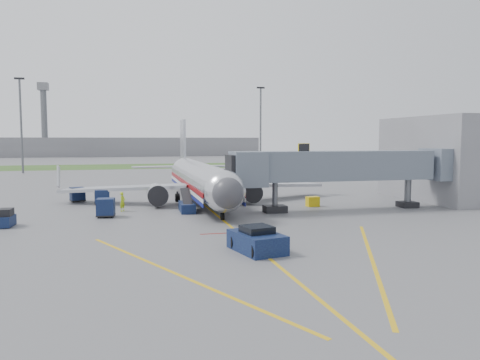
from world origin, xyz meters
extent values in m
plane|color=#565659|center=(0.00, 0.00, 0.00)|extent=(400.00, 400.00, 0.00)
cube|color=#2D4C1E|center=(0.00, 90.00, 0.01)|extent=(300.00, 25.00, 0.01)
cube|color=gold|center=(0.00, -2.00, 0.00)|extent=(0.25, 50.00, 0.01)
cube|color=maroon|center=(0.00, -4.00, 0.00)|extent=(6.00, 0.25, 0.01)
cube|color=gold|center=(-6.00, -14.00, 0.00)|extent=(9.52, 20.04, 0.01)
cube|color=gold|center=(6.00, -14.00, 0.00)|extent=(9.52, 20.04, 0.01)
cylinder|color=silver|center=(0.00, 15.00, 2.70)|extent=(3.80, 28.00, 3.80)
sphere|color=silver|center=(0.00, 1.00, 2.70)|extent=(3.80, 3.80, 3.80)
sphere|color=#38383D|center=(0.00, -0.30, 2.70)|extent=(2.74, 2.74, 2.74)
cube|color=black|center=(0.00, 0.60, 3.25)|extent=(2.20, 1.20, 0.55)
cone|color=silver|center=(0.00, 31.50, 2.70)|extent=(3.80, 5.00, 3.80)
cube|color=#B7BAC1|center=(0.00, 31.00, 6.70)|extent=(0.35, 4.20, 7.00)
cube|color=#B7BAC1|center=(-8.50, 15.00, 1.80)|extent=(15.10, 8.59, 1.13)
cube|color=#B7BAC1|center=(8.50, 15.00, 1.80)|extent=(15.10, 8.59, 1.13)
cylinder|color=silver|center=(-5.20, 12.00, 1.35)|extent=(2.10, 3.60, 2.10)
cylinder|color=silver|center=(5.20, 12.00, 1.35)|extent=(2.10, 3.60, 2.10)
cube|color=maroon|center=(1.92, 15.00, 2.35)|extent=(0.05, 28.00, 0.45)
cube|color=navy|center=(1.92, 15.00, 1.45)|extent=(0.05, 28.00, 0.35)
cylinder|color=black|center=(0.00, 2.00, 0.30)|extent=(0.28, 0.70, 0.70)
cylinder|color=black|center=(-2.60, 15.50, 0.45)|extent=(0.50, 1.00, 1.00)
cylinder|color=black|center=(2.60, 15.50, 0.45)|extent=(0.50, 1.00, 1.00)
cube|color=slate|center=(13.00, 5.00, 4.60)|extent=(20.00, 3.00, 3.00)
cube|color=slate|center=(3.20, 5.00, 4.40)|extent=(3.20, 3.60, 3.40)
cube|color=black|center=(2.00, 5.00, 4.40)|extent=(1.60, 3.00, 2.80)
cube|color=yellow|center=(9.00, 5.00, 6.40)|extent=(1.20, 0.15, 1.00)
cylinder|color=#595B60|center=(6.00, 5.00, 1.55)|extent=(0.56, 0.56, 3.10)
cube|color=black|center=(6.00, 5.00, 0.35)|extent=(2.20, 1.60, 0.70)
cylinder|color=#595B60|center=(21.00, 5.00, 1.55)|extent=(0.70, 0.70, 3.10)
cube|color=black|center=(21.00, 5.00, 0.30)|extent=(1.80, 1.80, 0.60)
cube|color=slate|center=(25.00, 5.00, 4.60)|extent=(3.00, 4.00, 3.40)
cube|color=slate|center=(30.00, 10.00, 5.00)|extent=(10.00, 16.00, 10.00)
cylinder|color=#595B60|center=(-30.00, 70.00, 10.00)|extent=(0.44, 0.44, 20.00)
cube|color=black|center=(-30.00, 70.00, 20.20)|extent=(2.00, 0.40, 0.40)
cylinder|color=#595B60|center=(25.00, 75.00, 10.00)|extent=(0.44, 0.44, 20.00)
cube|color=black|center=(25.00, 75.00, 20.20)|extent=(2.00, 0.40, 0.40)
cube|color=slate|center=(-10.00, 170.00, 4.00)|extent=(120.00, 14.00, 8.00)
cylinder|color=#595B60|center=(-40.00, 165.00, 14.00)|extent=(2.40, 2.40, 28.00)
cube|color=slate|center=(-40.00, 165.00, 28.50)|extent=(4.00, 4.00, 3.00)
cube|color=#0B0E33|center=(-0.24, -10.31, 0.62)|extent=(3.32, 4.52, 1.24)
cube|color=black|center=(-0.24, -10.31, 1.41)|extent=(2.16, 2.16, 0.56)
cylinder|color=black|center=(-0.91, -11.97, 0.45)|extent=(0.44, 0.94, 0.90)
cylinder|color=black|center=(1.07, -11.52, 0.45)|extent=(0.44, 0.94, 0.90)
cylinder|color=black|center=(-1.56, -9.11, 0.45)|extent=(0.44, 0.94, 0.90)
cylinder|color=black|center=(0.42, -8.66, 0.45)|extent=(0.44, 0.94, 0.90)
cube|color=#0B0E33|center=(-18.30, 3.05, 0.48)|extent=(1.23, 2.23, 0.87)
cube|color=black|center=(-18.30, 3.05, 1.22)|extent=(1.11, 1.44, 0.61)
cylinder|color=black|center=(-17.91, 2.25, 0.22)|extent=(0.21, 0.44, 0.43)
cylinder|color=black|center=(-18.70, 3.86, 0.22)|extent=(0.21, 0.44, 0.43)
cylinder|color=black|center=(-17.83, 3.81, 0.22)|extent=(0.21, 0.44, 0.43)
cube|color=#0B0E33|center=(-10.35, 6.12, 0.97)|extent=(1.73, 1.73, 1.58)
cube|color=black|center=(-10.35, 6.12, 0.18)|extent=(1.78, 1.78, 0.12)
cylinder|color=black|center=(-11.02, 5.57, 0.14)|extent=(0.25, 0.31, 0.29)
cylinder|color=black|center=(-9.80, 5.45, 0.14)|extent=(0.25, 0.31, 0.29)
cylinder|color=black|center=(-10.91, 6.79, 0.14)|extent=(0.25, 0.31, 0.29)
cylinder|color=black|center=(-9.69, 6.67, 0.14)|extent=(0.25, 0.31, 0.29)
cube|color=#0B0E33|center=(-11.09, 14.74, 0.94)|extent=(1.68, 1.68, 1.53)
cube|color=black|center=(-11.09, 14.74, 0.18)|extent=(1.73, 1.73, 0.12)
cylinder|color=black|center=(-11.61, 14.09, 0.14)|extent=(0.24, 0.30, 0.28)
cylinder|color=black|center=(-10.43, 14.21, 0.14)|extent=(0.24, 0.30, 0.28)
cylinder|color=black|center=(-11.74, 15.26, 0.14)|extent=(0.24, 0.30, 0.28)
cylinder|color=black|center=(-10.56, 15.39, 0.14)|extent=(0.24, 0.30, 0.28)
cube|color=#0B0E33|center=(-14.00, 18.19, 0.93)|extent=(1.92, 1.92, 1.52)
cube|color=black|center=(-14.00, 18.19, 0.18)|extent=(1.98, 1.98, 0.12)
cylinder|color=black|center=(-14.37, 17.44, 0.14)|extent=(0.29, 0.33, 0.27)
cylinder|color=black|center=(-13.26, 17.81, 0.14)|extent=(0.29, 0.33, 0.27)
cylinder|color=black|center=(-14.74, 18.56, 0.14)|extent=(0.29, 0.33, 0.27)
cylinder|color=black|center=(-13.63, 18.93, 0.14)|extent=(0.29, 0.33, 0.27)
cube|color=#0B0E33|center=(-2.50, 7.57, 0.46)|extent=(1.55, 3.74, 0.92)
cube|color=black|center=(-2.48, 8.08, 1.44)|extent=(1.05, 4.16, 1.45)
cylinder|color=black|center=(-3.05, 6.25, 0.29)|extent=(0.24, 0.58, 0.57)
cylinder|color=black|center=(-2.03, 6.22, 0.29)|extent=(0.24, 0.58, 0.57)
cylinder|color=black|center=(-2.97, 8.92, 0.29)|extent=(0.24, 0.58, 0.57)
cylinder|color=black|center=(-1.95, 8.88, 0.29)|extent=(0.24, 0.58, 0.57)
cube|color=yellow|center=(11.30, 8.00, 0.53)|extent=(1.38, 0.97, 1.06)
cylinder|color=black|center=(10.86, 7.97, 0.13)|extent=(0.19, 0.28, 0.27)
cylinder|color=black|center=(11.74, 8.03, 0.13)|extent=(0.19, 0.28, 0.27)
imported|color=#A2C517|center=(-8.83, 9.39, 0.98)|extent=(0.78, 0.85, 1.96)
camera|label=1|loc=(-8.49, -39.19, 7.31)|focal=35.00mm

